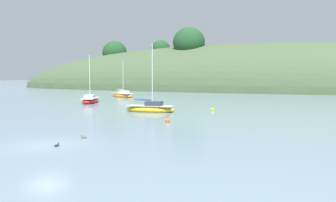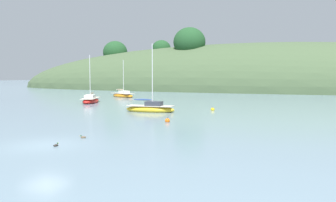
% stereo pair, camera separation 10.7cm
% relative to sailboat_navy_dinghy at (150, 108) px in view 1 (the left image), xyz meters
% --- Properties ---
extents(ground_plane, '(400.00, 400.00, 0.00)m').
position_rel_sailboat_navy_dinghy_xyz_m(ground_plane, '(1.78, -19.08, -0.37)').
color(ground_plane, slate).
extents(far_shoreline_hill, '(150.00, 36.00, 29.64)m').
position_rel_sailboat_navy_dinghy_xyz_m(far_shoreline_hill, '(1.71, 59.48, -0.23)').
color(far_shoreline_hill, '#425638').
rests_on(far_shoreline_hill, ground).
extents(sailboat_navy_dinghy, '(5.88, 2.45, 7.86)m').
position_rel_sailboat_navy_dinghy_xyz_m(sailboat_navy_dinghy, '(0.00, 0.00, 0.00)').
color(sailboat_navy_dinghy, gold).
rests_on(sailboat_navy_dinghy, ground).
extents(sailboat_blue_center, '(4.00, 6.27, 7.34)m').
position_rel_sailboat_navy_dinghy_xyz_m(sailboat_blue_center, '(-13.55, 8.22, 0.01)').
color(sailboat_blue_center, red).
rests_on(sailboat_blue_center, ground).
extents(sailboat_black_sloop, '(6.15, 4.44, 7.14)m').
position_rel_sailboat_navy_dinghy_xyz_m(sailboat_black_sloop, '(-15.59, 21.75, 0.00)').
color(sailboat_black_sloop, orange).
rests_on(sailboat_black_sloop, ground).
extents(mooring_buoy_inner, '(0.44, 0.44, 0.54)m').
position_rel_sailboat_navy_dinghy_xyz_m(mooring_buoy_inner, '(6.25, 3.83, -0.24)').
color(mooring_buoy_inner, yellow).
rests_on(mooring_buoy_inner, ground).
extents(mooring_buoy_outer, '(0.44, 0.44, 0.54)m').
position_rel_sailboat_navy_dinghy_xyz_m(mooring_buoy_outer, '(4.95, -7.25, -0.24)').
color(mooring_buoy_outer, orange).
rests_on(mooring_buoy_outer, ground).
extents(duck_lone_left, '(0.40, 0.32, 0.24)m').
position_rel_sailboat_navy_dinghy_xyz_m(duck_lone_left, '(2.60, -16.45, -0.31)').
color(duck_lone_left, brown).
rests_on(duck_lone_left, ground).
extents(duck_lead, '(0.20, 0.43, 0.24)m').
position_rel_sailboat_navy_dinghy_xyz_m(duck_lead, '(2.68, -19.22, -0.31)').
color(duck_lead, '#2D2823').
rests_on(duck_lead, ground).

